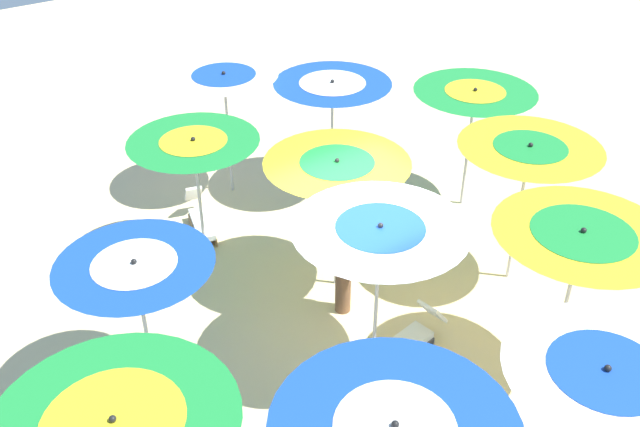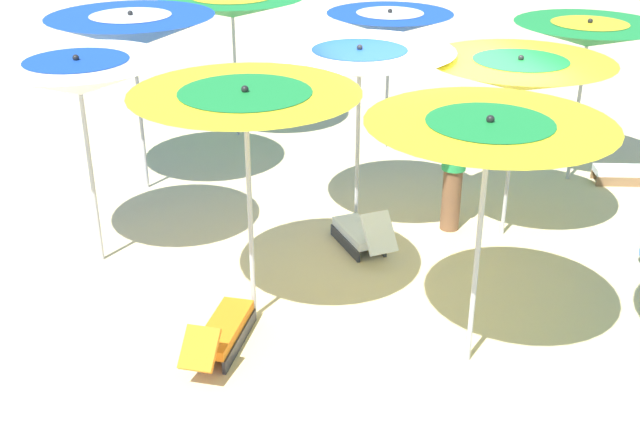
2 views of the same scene
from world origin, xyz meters
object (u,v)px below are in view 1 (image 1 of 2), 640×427
object	(u,v)px
beach_umbrella_0	(224,85)
beach_umbrella_9	(529,156)
beach_umbrella_2	(136,274)
beach_umbrella_10	(580,244)
lounger_2	(201,220)
beach_ball	(343,214)
lounger_1	(599,369)
lounger_0	(411,338)
beach_umbrella_4	(332,92)
beach_umbrella_5	(337,173)
beach_umbrella_6	(380,238)
beach_umbrella_1	(194,150)
beach_umbrella_11	(603,384)
beachgoer_0	(344,261)
beach_umbrella_8	(474,102)

from	to	relation	value
beach_umbrella_0	beach_umbrella_9	distance (m)	5.49
beach_umbrella_2	beach_umbrella_10	world-z (taller)	beach_umbrella_10
lounger_2	beach_ball	distance (m)	2.55
lounger_1	lounger_2	bearing A→B (deg)	-40.19
beach_umbrella_10	beach_ball	size ratio (longest dim) A/B	7.51
beach_umbrella_2	beach_ball	xyz separation A→B (m)	(-4.52, -1.79, -1.82)
beach_umbrella_9	lounger_0	world-z (taller)	beach_umbrella_9
beach_umbrella_0	beach_umbrella_4	size ratio (longest dim) A/B	1.07
beach_umbrella_5	lounger_1	xyz separation A→B (m)	(-1.64, 3.78, -1.86)
beach_umbrella_6	beach_ball	bearing A→B (deg)	-120.47
beach_umbrella_10	beach_umbrella_4	bearing A→B (deg)	-95.45
beach_umbrella_1	beach_umbrella_5	xyz separation A→B (m)	(-1.42, 1.74, -0.07)
beach_umbrella_9	beach_umbrella_11	distance (m)	4.48
beach_umbrella_1	beach_umbrella_11	size ratio (longest dim) A/B	0.95
beach_umbrella_6	beach_umbrella_10	world-z (taller)	beach_umbrella_10
beach_umbrella_4	beach_umbrella_9	size ratio (longest dim) A/B	0.93
lounger_1	beach_umbrella_1	bearing A→B (deg)	-33.95
beach_umbrella_5	lounger_2	distance (m)	3.37
beach_umbrella_6	lounger_2	xyz separation A→B (m)	(0.40, -4.35, -1.94)
beach_umbrella_10	beach_umbrella_6	bearing A→B (deg)	-42.61
beach_umbrella_10	lounger_0	xyz separation A→B (m)	(1.17, -1.53, -2.04)
beach_umbrella_0	beach_umbrella_9	size ratio (longest dim) A/B	1.00
lounger_0	lounger_1	bearing A→B (deg)	122.49
beach_umbrella_6	beachgoer_0	bearing A→B (deg)	-106.36
beach_umbrella_2	beach_umbrella_6	distance (m)	3.00
lounger_0	beachgoer_0	bearing A→B (deg)	-86.02
lounger_0	beach_umbrella_4	bearing A→B (deg)	-120.39
beach_umbrella_11	lounger_1	bearing A→B (deg)	-152.57
beach_umbrella_10	lounger_1	distance (m)	2.16
beach_umbrella_4	beach_umbrella_8	size ratio (longest dim) A/B	0.98
beach_umbrella_4	lounger_2	distance (m)	3.30
beach_umbrella_4	beach_umbrella_9	distance (m)	3.95
beach_umbrella_2	beach_umbrella_5	world-z (taller)	beach_umbrella_5
lounger_2	lounger_1	bearing A→B (deg)	39.23
beach_umbrella_10	lounger_2	bearing A→B (deg)	-70.02
beach_umbrella_11	beach_umbrella_9	bearing A→B (deg)	-130.72
beach_umbrella_11	lounger_0	size ratio (longest dim) A/B	2.09
lounger_0	lounger_2	xyz separation A→B (m)	(1.01, -4.46, -0.01)
beach_umbrella_1	beachgoer_0	distance (m)	2.84
beach_umbrella_2	beach_umbrella_9	distance (m)	5.83
beach_umbrella_8	lounger_1	bearing A→B (deg)	67.92
beach_umbrella_6	beach_umbrella_8	distance (m)	4.62
beach_umbrella_8	beach_umbrella_10	distance (m)	4.51
beach_umbrella_5	lounger_0	bearing A→B (deg)	89.04
beach_umbrella_4	beach_umbrella_11	size ratio (longest dim) A/B	0.93
beach_umbrella_1	beach_umbrella_8	world-z (taller)	beach_umbrella_8
beach_umbrella_2	beach_umbrella_4	xyz separation A→B (m)	(-5.03, -2.82, 0.07)
lounger_1	beach_umbrella_6	bearing A→B (deg)	-14.79
beach_umbrella_11	lounger_0	xyz separation A→B (m)	(-0.51, -3.07, -2.00)
beach_umbrella_6	beach_ball	world-z (taller)	beach_umbrella_6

